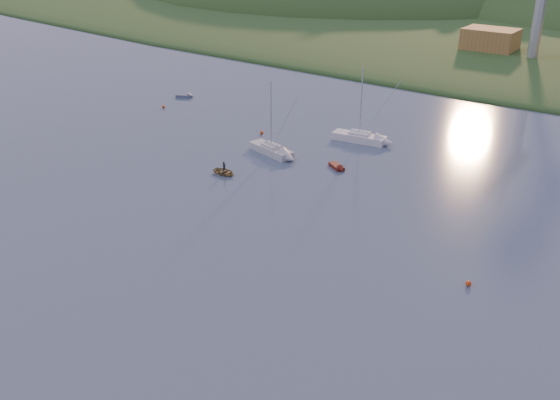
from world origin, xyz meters
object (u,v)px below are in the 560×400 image
Objects in this scene: sailboat_far at (271,149)px; grey_dinghy at (187,96)px; sailboat_near at (359,137)px; canoe at (224,172)px; red_tender at (339,168)px.

grey_dinghy is at bearing 168.94° from sailboat_far.
canoe is (-7.58, -20.84, -0.38)m from sailboat_near.
canoe is 37.15m from grey_dinghy.
red_tender is at bearing 17.09° from sailboat_far.
sailboat_near reaches higher than canoe.
grey_dinghy is (-39.57, 13.70, 0.02)m from red_tender.
canoe is (-0.36, -9.38, -0.34)m from sailboat_far.
sailboat_far is 32.38m from grey_dinghy.
canoe is 14.58m from red_tender.
canoe is 0.99× the size of red_tender.
sailboat_near is 3.37× the size of canoe.
red_tender is 41.87m from grey_dinghy.
red_tender is (10.79, 9.80, -0.11)m from canoe.
sailboat_near is 36.45m from grey_dinghy.
sailboat_near is 13.54m from sailboat_far.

